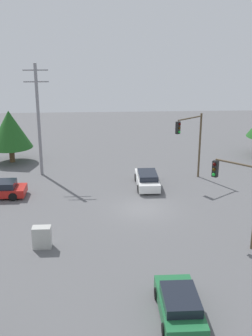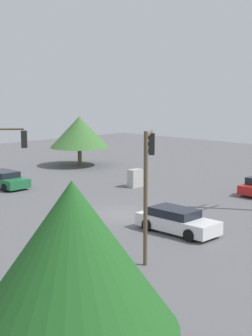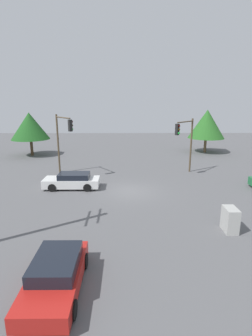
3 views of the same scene
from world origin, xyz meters
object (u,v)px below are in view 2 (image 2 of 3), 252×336
(sedan_white, at_px, (177,221))
(sedan_green, at_px, (5,180))
(electrical_cabinet, at_px, (135,178))
(traffic_signal_main, at_px, (148,171))

(sedan_white, distance_m, sedan_green, 17.47)
(electrical_cabinet, bearing_deg, sedan_white, 53.59)
(sedan_green, distance_m, traffic_signal_main, 19.73)
(sedan_green, height_order, electrical_cabinet, electrical_cabinet)
(sedan_white, relative_size, electrical_cabinet, 3.32)
(sedan_green, relative_size, electrical_cabinet, 3.11)
(traffic_signal_main, xyz_separation_m, electrical_cabinet, (-11.65, -11.87, -3.34))
(sedan_green, bearing_deg, traffic_signal_main, 77.17)
(traffic_signal_main, height_order, electrical_cabinet, traffic_signal_main)
(traffic_signal_main, bearing_deg, electrical_cabinet, 8.65)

